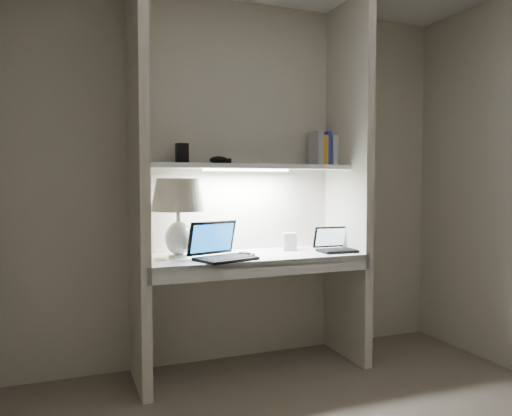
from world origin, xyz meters
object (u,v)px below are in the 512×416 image
table_lamp (178,204)px  book_row (327,150)px  laptop_main (221,251)px  laptop_netbook (335,246)px  speaker (289,242)px

table_lamp → book_row: (1.13, 0.13, 0.37)m
table_lamp → laptop_main: table_lamp is taller
laptop_netbook → book_row: (0.05, 0.22, 0.67)m
table_lamp → speaker: table_lamp is taller
laptop_netbook → speaker: laptop_netbook is taller
table_lamp → laptop_main: bearing=-30.7°
speaker → laptop_netbook: bearing=-7.1°
laptop_main → speaker: 0.59m
laptop_main → laptop_netbook: 0.84m
speaker → book_row: size_ratio=0.51×
laptop_netbook → speaker: 0.32m
table_lamp → book_row: book_row is taller
laptop_main → laptop_netbook: size_ratio=1.57×
speaker → book_row: (0.34, 0.08, 0.65)m
laptop_main → book_row: size_ratio=1.72×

